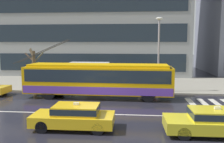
% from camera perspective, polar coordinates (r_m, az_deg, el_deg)
% --- Properties ---
extents(ground_plane, '(160.00, 160.00, 0.00)m').
position_cam_1_polar(ground_plane, '(16.59, -3.90, -8.77)').
color(ground_plane, '#22222C').
extents(sidewalk_slab, '(80.00, 10.00, 0.14)m').
position_cam_1_polar(sidewalk_slab, '(26.29, -0.48, -2.83)').
color(sidewalk_slab, gray).
rests_on(sidewalk_slab, ground_plane).
extents(crosswalk_stripe_edge_near, '(0.44, 4.40, 0.01)m').
position_cam_1_polar(crosswalk_stripe_edge_near, '(18.37, 18.80, -7.58)').
color(crosswalk_stripe_edge_near, beige).
rests_on(crosswalk_stripe_edge_near, ground_plane).
extents(crosswalk_stripe_inner_a, '(0.44, 4.40, 0.01)m').
position_cam_1_polar(crosswalk_stripe_inner_a, '(18.60, 21.52, -7.51)').
color(crosswalk_stripe_inner_a, beige).
rests_on(crosswalk_stripe_inner_a, ground_plane).
extents(crosswalk_stripe_center, '(0.44, 4.40, 0.01)m').
position_cam_1_polar(crosswalk_stripe_center, '(18.88, 24.16, -7.43)').
color(crosswalk_stripe_center, beige).
rests_on(crosswalk_stripe_center, ground_plane).
extents(lane_centre_line, '(72.00, 0.14, 0.01)m').
position_cam_1_polar(lane_centre_line, '(15.45, -4.61, -9.94)').
color(lane_centre_line, silver).
rests_on(lane_centre_line, ground_plane).
extents(trolleybus, '(13.01, 2.84, 4.73)m').
position_cam_1_polar(trolleybus, '(19.63, -3.25, -1.81)').
color(trolleybus, '#EAA70A').
rests_on(trolleybus, ground_plane).
extents(taxi_oncoming_near, '(4.22, 1.75, 1.39)m').
position_cam_1_polar(taxi_oncoming_near, '(12.84, -8.86, -10.23)').
color(taxi_oncoming_near, yellow).
rests_on(taxi_oncoming_near, ground_plane).
extents(taxi_oncoming_far, '(4.63, 1.86, 1.39)m').
position_cam_1_polar(taxi_oncoming_far, '(12.88, 23.02, -10.63)').
color(taxi_oncoming_far, yellow).
rests_on(taxi_oncoming_far, ground_plane).
extents(bus_shelter, '(3.72, 1.62, 2.47)m').
position_cam_1_polar(bus_shelter, '(23.23, -5.28, 0.65)').
color(bus_shelter, gray).
rests_on(bus_shelter, sidewalk_slab).
extents(pedestrian_at_shelter, '(0.48, 0.48, 1.75)m').
position_cam_1_polar(pedestrian_at_shelter, '(24.54, -12.26, -1.05)').
color(pedestrian_at_shelter, '#1F2F4E').
rests_on(pedestrian_at_shelter, sidewalk_slab).
extents(pedestrian_approaching_curb, '(0.45, 0.45, 1.64)m').
position_cam_1_polar(pedestrian_approaching_curb, '(23.26, 10.24, -1.59)').
color(pedestrian_approaching_curb, '#4F4A4B').
rests_on(pedestrian_approaching_curb, sidewalk_slab).
extents(pedestrian_walking_past, '(1.36, 1.36, 1.95)m').
position_cam_1_polar(pedestrian_walking_past, '(23.72, 6.49, 0.11)').
color(pedestrian_walking_past, '#564947').
rests_on(pedestrian_walking_past, sidewalk_slab).
extents(street_lamp, '(0.60, 0.32, 6.52)m').
position_cam_1_polar(street_lamp, '(21.56, 10.97, 5.47)').
color(street_lamp, gray).
rests_on(street_lamp, sidewalk_slab).
extents(street_tree_bare, '(1.61, 1.27, 3.79)m').
position_cam_1_polar(street_tree_bare, '(25.65, -17.98, 1.35)').
color(street_tree_bare, brown).
rests_on(street_tree_bare, sidewalk_slab).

